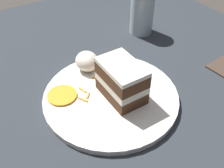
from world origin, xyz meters
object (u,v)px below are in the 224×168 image
Objects in this scene: plate at (112,96)px; orange_garnish at (62,95)px; drinking_glass at (142,16)px; cream_dollop at (88,61)px; cake_slice at (120,79)px.

plate is 0.11m from orange_garnish.
plate is 2.46× the size of drinking_glass.
orange_garnish reaches higher than plate.
orange_garnish is at bearing 61.43° from plate.
plate is at bearing -179.15° from cream_dollop.
cream_dollop is at bearing -59.31° from orange_garnish.
drinking_glass is (0.09, -0.23, 0.02)m from cream_dollop.
cake_slice is (-0.01, -0.02, 0.05)m from plate.
cake_slice is 0.12m from cream_dollop.
drinking_glass reaches higher than cake_slice.
cream_dollop is 0.11m from orange_garnish.
drinking_glass is at bearing -48.88° from plate.
cake_slice reaches higher than cream_dollop.
cake_slice is 1.73× the size of cream_dollop.
orange_garnish is (0.06, 0.11, -0.04)m from cake_slice.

